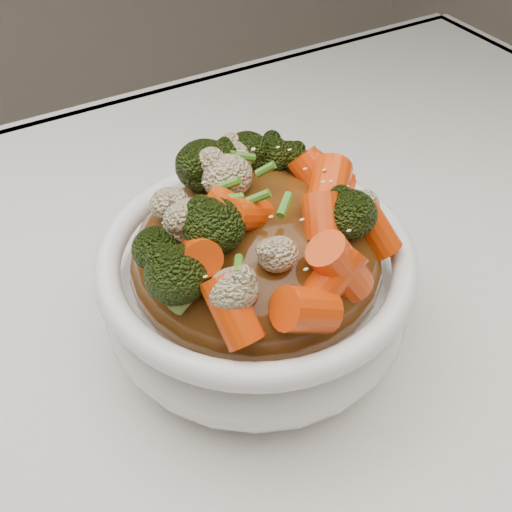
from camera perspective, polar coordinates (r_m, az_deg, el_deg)
tablecloth at (r=0.49m, az=-3.62°, el=-9.51°), size 1.20×0.80×0.04m
bowl at (r=0.45m, az=0.00°, el=-3.15°), size 0.25×0.25×0.09m
sauce_base at (r=0.43m, az=0.00°, el=-0.31°), size 0.20×0.20×0.10m
carrots at (r=0.38m, az=0.00°, el=6.71°), size 0.20×0.20×0.05m
broccoli at (r=0.39m, az=0.00°, el=6.58°), size 0.20×0.20×0.05m
cauliflower at (r=0.39m, az=0.00°, el=6.34°), size 0.20×0.20×0.04m
scallions at (r=0.38m, az=0.00°, el=6.83°), size 0.15×0.15×0.02m
sesame_seeds at (r=0.38m, az=0.00°, el=6.83°), size 0.18×0.18×0.01m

